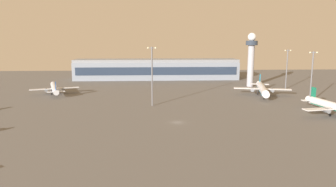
{
  "coord_description": "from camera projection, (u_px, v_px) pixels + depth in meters",
  "views": [
    {
      "loc": [
        -9.64,
        -120.43,
        33.01
      ],
      "look_at": [
        -1.59,
        43.89,
        4.0
      ],
      "focal_mm": 33.43,
      "sensor_mm": 36.0,
      "label": 1
    }
  ],
  "objects": [
    {
      "name": "control_tower",
      "position": [
        251.0,
        56.0,
        214.72
      ],
      "size": [
        8.0,
        8.0,
        36.83
      ],
      "color": "#A8A8B2",
      "rests_on": "ground"
    },
    {
      "name": "airplane_mid_apron",
      "position": [
        262.0,
        89.0,
        182.75
      ],
      "size": [
        32.52,
        41.47,
        10.77
      ],
      "rotation": [
        0.0,
        0.0,
        2.9
      ],
      "color": "white",
      "rests_on": "ground"
    },
    {
      "name": "apron_light_west",
      "position": [
        312.0,
        74.0,
        159.67
      ],
      "size": [
        4.8,
        0.9,
        26.62
      ],
      "color": "slate",
      "rests_on": "ground"
    },
    {
      "name": "apron_light_central",
      "position": [
        287.0,
        67.0,
        203.9
      ],
      "size": [
        4.8,
        0.9,
        25.97
      ],
      "color": "slate",
      "rests_on": "ground"
    },
    {
      "name": "ground_plane",
      "position": [
        177.0,
        122.0,
        124.65
      ],
      "size": [
        416.0,
        416.0,
        0.0
      ],
      "primitive_type": "plane",
      "color": "#605E5B"
    },
    {
      "name": "apron_light_east",
      "position": [
        152.0,
        73.0,
        152.89
      ],
      "size": [
        4.8,
        0.9,
        29.09
      ],
      "color": "slate",
      "rests_on": "ground"
    },
    {
      "name": "airplane_near_gate",
      "position": [
        55.0,
        88.0,
        187.74
      ],
      "size": [
        27.67,
        35.14,
        9.32
      ],
      "rotation": [
        0.0,
        0.0,
        0.34
      ],
      "color": "silver",
      "rests_on": "ground"
    },
    {
      "name": "terminal_building",
      "position": [
        157.0,
        69.0,
        256.67
      ],
      "size": [
        132.32,
        22.4,
        16.4
      ],
      "color": "gray",
      "rests_on": "ground"
    }
  ]
}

